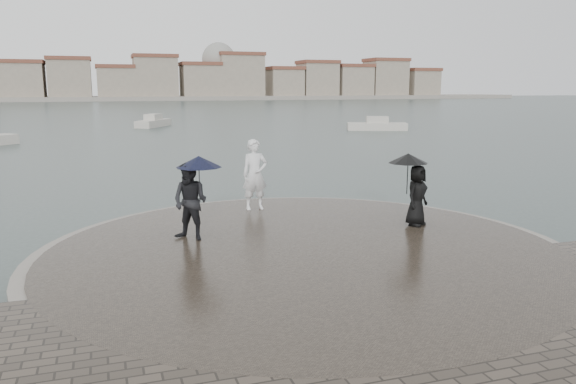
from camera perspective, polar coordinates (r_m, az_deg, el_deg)
name	(u,v)px	position (r m, az deg, el deg)	size (l,w,h in m)	color
ground	(374,321)	(10.22, 8.69, -12.84)	(400.00, 400.00, 0.00)	#2B3835
kerb_ring	(305,256)	(13.17, 1.78, -6.52)	(12.50, 12.50, 0.32)	gray
quay_tip	(305,255)	(13.17, 1.79, -6.44)	(11.90, 11.90, 0.36)	#2D261E
statue	(255,175)	(17.00, -3.39, 1.78)	(0.78, 0.51, 2.14)	white
visitor_left	(192,193)	(13.79, -9.71, -0.07)	(1.40, 1.24, 2.04)	black
visitor_right	(414,184)	(15.36, 12.70, 0.76)	(1.26, 1.06, 1.95)	black
far_skyline	(92,81)	(169.04, -19.28, 10.63)	(260.00, 20.00, 37.00)	gray
boats	(187,129)	(50.35, -10.23, 6.33)	(38.06, 21.21, 1.50)	#BCB5A9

